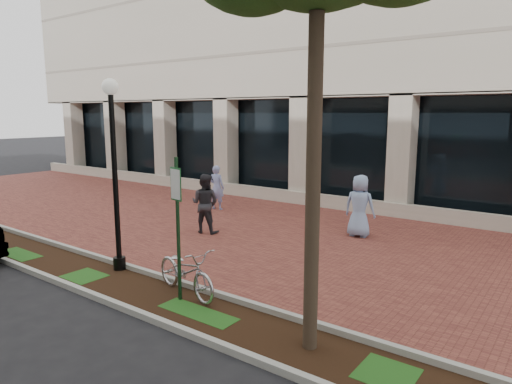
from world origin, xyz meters
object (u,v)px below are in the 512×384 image
Objects in this scene: parking_sign at (177,213)px; pedestrian_right at (360,206)px; locked_bicycle at (186,271)px; lamppost at (114,165)px; pedestrian_left at (217,188)px; pedestrian_mid at (205,203)px.

parking_sign reaches higher than pedestrian_right.
lamppost is at bearing 99.18° from locked_bicycle.
pedestrian_right is (0.85, 6.41, -0.83)m from parking_sign.
parking_sign is 1.52× the size of pedestrian_right.
lamppost reaches higher than pedestrian_left.
pedestrian_mid is (-2.97, 3.78, 0.40)m from locked_bicycle.
pedestrian_left is at bearing 49.60° from locked_bicycle.
pedestrian_left is at bearing 112.32° from lamppost.
locked_bicycle is (-0.10, 0.29, -1.24)m from parking_sign.
pedestrian_left is (-2.62, 6.39, -1.60)m from lamppost.
pedestrian_mid is 0.98× the size of pedestrian_right.
parking_sign is at bearing 111.69° from pedestrian_mid.
pedestrian_left is 3.37m from pedestrian_mid.
parking_sign is 5.16m from pedestrian_mid.
lamppost is (-2.40, 0.42, 0.70)m from parking_sign.
pedestrian_mid reaches higher than locked_bicycle.
lamppost is at bearing 100.97° from pedestrian_left.
pedestrian_left is at bearing 137.46° from parking_sign.
locked_bicycle is (2.30, -0.14, -1.94)m from lamppost.
pedestrian_right is at bearing -164.53° from pedestrian_mid.
locked_bicycle is 1.03× the size of pedestrian_right.
parking_sign is 8.52m from pedestrian_left.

